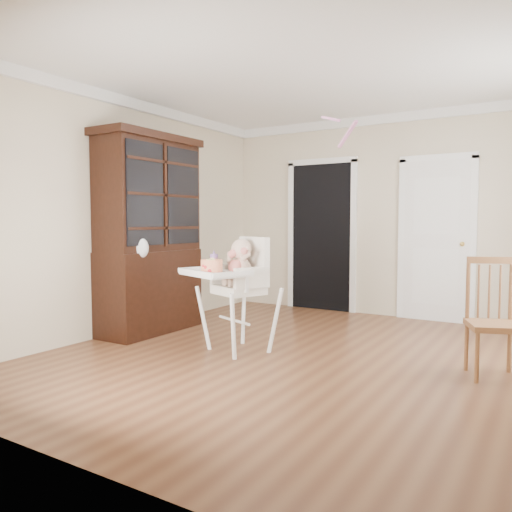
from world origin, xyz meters
The scene contains 14 objects.
floor centered at (0.00, 0.00, 0.00)m, with size 5.00×5.00×0.00m, color #56311D.
ceiling centered at (0.00, 0.00, 2.70)m, with size 5.00×5.00×0.00m, color white.
wall_back centered at (0.00, 2.50, 1.35)m, with size 4.50×4.50×0.00m, color beige.
wall_left centered at (-2.25, 0.00, 1.35)m, with size 5.00×5.00×0.00m, color beige.
crown_molding centered at (0.00, 0.00, 2.64)m, with size 4.50×5.00×0.12m, color white, non-canonical shape.
doorway centered at (-0.90, 2.48, 1.11)m, with size 1.06×0.05×2.22m.
closet_door centered at (0.70, 2.48, 1.02)m, with size 0.96×0.09×2.13m.
high_chair centered at (-0.62, -0.11, 0.71)m, with size 0.90×1.00×1.15m.
baby centered at (-0.61, -0.09, 0.87)m, with size 0.30×0.31×0.48m.
cake centered at (-0.74, -0.39, 0.86)m, with size 0.27×0.27×0.12m.
sippy_cup centered at (-0.90, -0.14, 0.88)m, with size 0.08×0.08×0.20m.
china_cabinet centered at (-1.99, 0.09, 1.13)m, with size 0.60×1.34×2.27m.
dining_chair centered at (1.62, 0.31, 0.46)m, with size 0.52×0.52×0.98m.
streamer centered at (0.16, 0.29, 2.25)m, with size 0.03×0.50×0.02m, color pink, non-canonical shape.
Camera 1 is at (2.07, -4.16, 1.28)m, focal length 35.00 mm.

